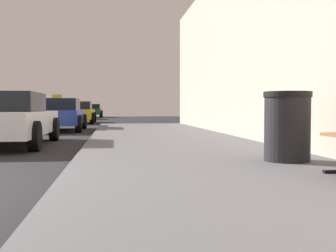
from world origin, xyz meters
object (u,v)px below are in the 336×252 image
object	(u,v)px
car_white	(6,119)
car_blue	(58,114)
trash_bin	(287,126)
car_yellow	(78,112)
car_black	(75,111)
car_green	(92,111)

from	to	relation	value
car_white	car_blue	distance (m)	6.67
trash_bin	car_yellow	xyz separation A→B (m)	(-4.55, 19.67, -0.00)
trash_bin	car_black	bearing A→B (deg)	100.82
car_white	car_black	world-z (taller)	same
car_yellow	car_black	size ratio (longest dim) A/B	1.00
car_black	car_white	bearing A→B (deg)	-88.62
trash_bin	car_blue	distance (m)	12.31
car_yellow	car_green	bearing A→B (deg)	89.86
car_white	trash_bin	bearing A→B (deg)	-43.42
car_white	car_black	size ratio (longest dim) A/B	1.01
car_white	car_green	size ratio (longest dim) A/B	1.13
car_white	car_blue	xyz separation A→B (m)	(0.38, 6.66, -0.00)
car_white	car_yellow	size ratio (longest dim) A/B	1.01
car_blue	car_yellow	world-z (taller)	car_blue
car_blue	car_green	distance (m)	24.22
car_white	car_yellow	distance (m)	14.93
car_white	car_green	world-z (taller)	same
car_blue	car_yellow	xyz separation A→B (m)	(0.08, 8.27, -0.00)
trash_bin	car_black	xyz separation A→B (m)	(-5.60, 29.32, -0.00)
car_green	car_black	bearing A→B (deg)	-99.84
trash_bin	car_green	distance (m)	35.90
car_white	car_blue	bearing A→B (deg)	86.77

